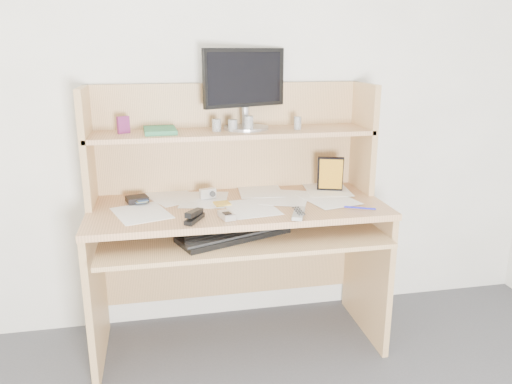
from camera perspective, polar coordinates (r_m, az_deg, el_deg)
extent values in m
cube|color=white|center=(2.61, -3.37, 11.27)|extent=(3.60, 0.04, 2.50)
cube|color=tan|center=(2.39, -2.11, -1.73)|extent=(1.40, 0.60, 0.03)
cube|color=tan|center=(2.53, -17.80, -10.70)|extent=(0.03, 0.56, 0.72)
cube|color=tan|center=(2.72, 12.54, -8.38)|extent=(0.03, 0.56, 0.72)
cube|color=tan|center=(2.80, -2.97, -7.75)|extent=(1.34, 0.02, 0.41)
cube|color=tan|center=(2.31, -1.60, -4.85)|extent=(1.28, 0.55, 0.02)
cube|color=tan|center=(2.61, -3.20, 6.28)|extent=(1.40, 0.02, 0.55)
cube|color=tan|center=(2.46, -18.75, 4.90)|extent=(0.03, 0.30, 0.55)
cube|color=tan|center=(2.66, 12.12, 6.14)|extent=(0.03, 0.30, 0.55)
cube|color=tan|center=(2.46, -2.75, 6.78)|extent=(1.38, 0.30, 0.02)
cube|color=white|center=(2.39, -2.11, -1.31)|extent=(1.32, 0.54, 0.01)
cube|color=black|center=(2.25, -2.58, -4.89)|extent=(0.53, 0.35, 0.02)
cube|color=black|center=(2.24, -2.59, -4.48)|extent=(0.50, 0.33, 0.01)
cube|color=#969792|center=(2.22, 4.90, -2.45)|extent=(0.10, 0.17, 0.02)
cube|color=silver|center=(2.18, -3.38, -2.59)|extent=(0.07, 0.11, 0.03)
cube|color=black|center=(2.16, -7.05, -2.66)|extent=(0.10, 0.14, 0.04)
cube|color=black|center=(2.47, -13.44, -0.78)|extent=(0.12, 0.10, 0.03)
cube|color=#F3EB40|center=(2.38, -3.90, -1.35)|extent=(0.08, 0.08, 0.01)
cube|color=silver|center=(2.47, -5.54, -0.16)|extent=(0.08, 0.05, 0.05)
cube|color=black|center=(2.59, 8.49, 2.07)|extent=(0.13, 0.05, 0.18)
cylinder|color=#1717B2|center=(2.35, 11.79, -1.79)|extent=(0.13, 0.07, 0.01)
cube|color=maroon|center=(2.45, -14.92, 7.42)|extent=(0.06, 0.04, 0.08)
cube|color=#368950|center=(2.44, -10.91, 6.93)|extent=(0.16, 0.21, 0.02)
cylinder|color=black|center=(2.43, -4.53, 7.61)|extent=(0.05, 0.05, 0.06)
cylinder|color=silver|center=(2.43, -0.85, 7.81)|extent=(0.06, 0.06, 0.07)
cylinder|color=black|center=(2.43, -2.68, 7.59)|extent=(0.05, 0.05, 0.06)
cylinder|color=silver|center=(2.49, 4.77, 7.85)|extent=(0.04, 0.04, 0.06)
cylinder|color=#ACACB1|center=(2.50, -1.16, 7.35)|extent=(0.23, 0.23, 0.01)
cylinder|color=#ACACB1|center=(2.50, -1.21, 8.61)|extent=(0.04, 0.04, 0.09)
cube|color=black|center=(2.50, -1.31, 12.92)|extent=(0.43, 0.19, 0.28)
cube|color=black|center=(2.49, -1.25, 12.90)|extent=(0.38, 0.16, 0.24)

